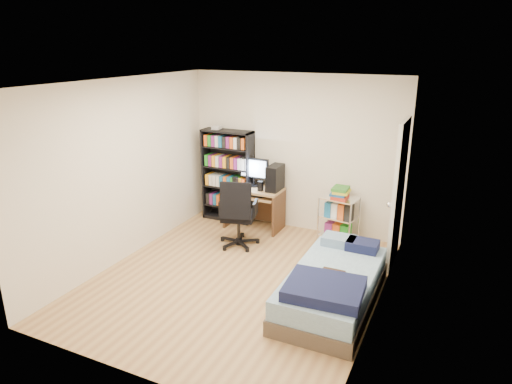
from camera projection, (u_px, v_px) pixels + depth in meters
The scene contains 7 objects.
room at pixel (237, 188), 5.53m from camera, with size 3.58×4.08×2.58m.
media_shelf at pixel (228, 175), 7.71m from camera, with size 0.88×0.29×1.62m.
computer_desk at pixel (260, 192), 7.41m from camera, with size 0.92×0.53×1.16m.
office_chair at pixel (238, 225), 6.80m from camera, with size 0.77×0.77×1.05m.
wire_cart at pixel (339, 206), 6.90m from camera, with size 0.59×0.47×0.87m.
bed at pixel (333, 286), 5.29m from camera, with size 0.94×1.87×0.53m.
door at pixel (398, 194), 6.08m from camera, with size 0.12×0.80×2.00m.
Camera 1 is at (2.44, -4.68, 2.92)m, focal length 32.00 mm.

